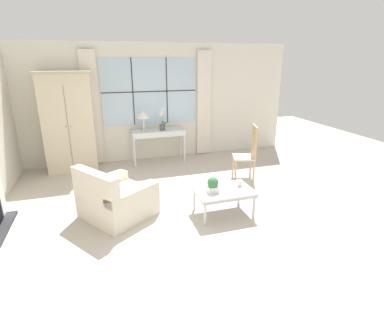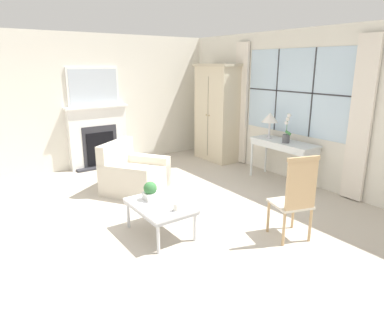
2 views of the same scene
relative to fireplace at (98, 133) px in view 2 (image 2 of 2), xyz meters
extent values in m
plane|color=#BCB2A3|center=(2.91, -0.23, -0.74)|extent=(14.00, 14.00, 0.00)
cube|color=silver|center=(2.91, 2.80, 0.66)|extent=(7.20, 0.06, 2.80)
cube|color=silver|center=(2.91, 2.77, 0.94)|extent=(2.28, 0.01, 1.56)
cube|color=#2D2D33|center=(2.50, 2.76, 0.94)|extent=(0.02, 0.02, 1.56)
cube|color=#2D2D33|center=(3.32, 2.76, 0.94)|extent=(0.02, 0.02, 1.56)
cube|color=#2D2D33|center=(2.91, 2.76, 0.94)|extent=(2.28, 0.02, 0.02)
cube|color=silver|center=(1.55, 2.72, 0.58)|extent=(0.36, 0.06, 2.61)
cube|color=silver|center=(4.27, 2.72, 0.58)|extent=(0.36, 0.06, 2.61)
cube|color=silver|center=(-0.12, 0.37, 0.66)|extent=(0.06, 7.20, 2.80)
cube|color=#2D2D33|center=(0.08, 0.00, -0.72)|extent=(0.34, 1.13, 0.04)
cube|color=white|center=(0.00, 0.00, -0.10)|extent=(0.18, 1.25, 1.29)
cube|color=white|center=(0.03, 0.00, 0.57)|extent=(0.24, 1.33, 0.04)
cube|color=black|center=(0.10, 0.00, -0.33)|extent=(0.02, 0.60, 0.71)
cube|color=#2D2D33|center=(0.09, 0.00, -0.27)|extent=(0.01, 0.76, 0.87)
cube|color=white|center=(-0.07, 0.00, 0.97)|extent=(0.04, 1.11, 0.81)
cube|color=silver|center=(-0.05, 0.00, 0.97)|extent=(0.01, 1.03, 0.73)
cube|color=beige|center=(1.03, 2.46, 0.32)|extent=(1.05, 0.52, 2.13)
cube|color=#BCAE92|center=(1.03, 2.46, 1.42)|extent=(1.13, 0.58, 0.06)
cube|color=gray|center=(1.03, 2.20, 0.28)|extent=(0.01, 0.01, 1.79)
sphere|color=#997F4C|center=(0.98, 2.19, 0.32)|extent=(0.03, 0.03, 0.03)
sphere|color=#997F4C|center=(1.08, 2.19, 0.32)|extent=(0.03, 0.03, 0.03)
cube|color=silver|center=(3.01, 2.46, 0.04)|extent=(1.30, 0.49, 0.03)
cube|color=silver|center=(3.01, 2.46, -0.03)|extent=(1.25, 0.47, 0.10)
cylinder|color=silver|center=(2.40, 2.26, -0.36)|extent=(0.04, 0.04, 0.76)
cylinder|color=silver|center=(3.62, 2.26, -0.36)|extent=(0.04, 0.04, 0.76)
cylinder|color=silver|center=(2.40, 2.67, -0.36)|extent=(0.04, 0.04, 0.76)
cylinder|color=silver|center=(3.62, 2.67, -0.36)|extent=(0.04, 0.04, 0.76)
cylinder|color=silver|center=(2.67, 2.43, 0.06)|extent=(0.12, 0.12, 0.02)
cylinder|color=silver|center=(2.67, 2.43, 0.22)|extent=(0.04, 0.04, 0.29)
cone|color=white|center=(2.67, 2.43, 0.46)|extent=(0.31, 0.31, 0.18)
cylinder|color=#4C4C51|center=(3.11, 2.40, 0.13)|extent=(0.13, 0.13, 0.15)
cylinder|color=#38753D|center=(3.11, 2.40, 0.39)|extent=(0.01, 0.01, 0.39)
cube|color=#38753D|center=(3.14, 2.40, 0.24)|extent=(0.13, 0.02, 0.08)
sphere|color=white|center=(3.08, 2.41, 0.41)|extent=(0.07, 0.07, 0.07)
sphere|color=white|center=(3.11, 2.41, 0.48)|extent=(0.07, 0.07, 0.07)
sphere|color=white|center=(3.13, 2.41, 0.55)|extent=(0.07, 0.07, 0.07)
cube|color=beige|center=(1.85, -0.03, -0.53)|extent=(1.31, 1.32, 0.42)
cube|color=beige|center=(1.53, -0.25, -0.10)|extent=(0.68, 0.88, 0.45)
cube|color=beige|center=(1.63, 0.28, -0.46)|extent=(0.88, 0.70, 0.56)
cube|color=beige|center=(2.06, -0.34, -0.46)|extent=(0.88, 0.70, 0.56)
cube|color=beige|center=(4.51, 0.85, -0.28)|extent=(0.55, 0.55, 0.03)
cube|color=tan|center=(4.70, 0.79, 0.04)|extent=(0.16, 0.40, 0.62)
cube|color=tan|center=(4.70, 0.79, 0.37)|extent=(0.17, 0.42, 0.05)
cylinder|color=tan|center=(4.27, 0.73, -0.52)|extent=(0.04, 0.04, 0.44)
cylinder|color=tan|center=(4.39, 1.09, -0.52)|extent=(0.04, 0.04, 0.44)
cylinder|color=tan|center=(4.63, 0.61, -0.52)|extent=(0.04, 0.04, 0.44)
cylinder|color=tan|center=(4.75, 0.97, -0.52)|extent=(0.04, 0.04, 0.44)
cube|color=silver|center=(3.49, -0.48, -0.33)|extent=(0.93, 0.63, 0.03)
cube|color=#B1B3B8|center=(3.49, -0.48, -0.36)|extent=(0.91, 0.62, 0.04)
cylinder|color=silver|center=(3.07, -0.75, -0.54)|extent=(0.04, 0.04, 0.40)
cylinder|color=silver|center=(3.90, -0.75, -0.54)|extent=(0.04, 0.04, 0.40)
cylinder|color=silver|center=(3.07, -0.21, -0.54)|extent=(0.04, 0.04, 0.40)
cylinder|color=silver|center=(3.90, -0.21, -0.54)|extent=(0.04, 0.04, 0.40)
cube|color=white|center=(3.28, -0.51, -0.26)|extent=(0.17, 0.17, 0.10)
sphere|color=#38753D|center=(3.28, -0.51, -0.15)|extent=(0.18, 0.18, 0.18)
cylinder|color=silver|center=(3.79, -0.42, -0.31)|extent=(0.10, 0.10, 0.01)
cylinder|color=silver|center=(3.79, -0.42, -0.26)|extent=(0.07, 0.07, 0.08)
cylinder|color=black|center=(3.79, -0.42, -0.21)|extent=(0.00, 0.00, 0.01)
camera|label=1|loc=(1.68, -4.53, 1.68)|focal=28.00mm
camera|label=2|loc=(7.10, -2.51, 1.45)|focal=32.00mm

